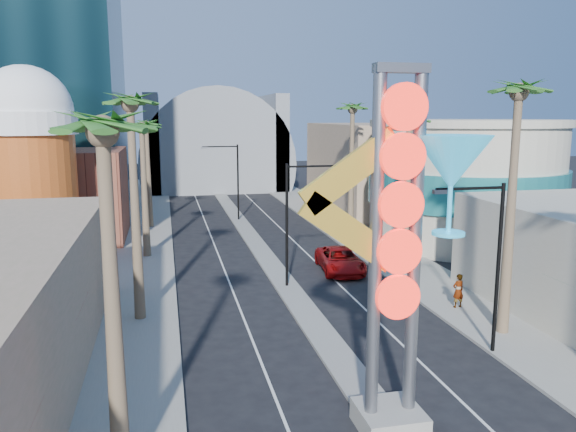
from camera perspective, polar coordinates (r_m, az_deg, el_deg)
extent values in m
cube|color=gray|center=(50.21, -14.51, -2.65)|extent=(5.00, 100.00, 0.15)
cube|color=gray|center=(52.93, 6.50, -1.73)|extent=(5.00, 100.00, 0.15)
cube|color=gray|center=(53.61, -4.21, -1.54)|extent=(1.60, 84.00, 0.15)
cube|color=brown|center=(53.14, -21.61, 1.96)|extent=(10.00, 10.00, 8.00)
cube|color=#958060|center=(66.51, 8.28, 4.94)|extent=(10.00, 20.00, 10.00)
cylinder|color=#AF4817|center=(45.41, -24.50, 1.74)|extent=(6.40, 6.40, 10.00)
cylinder|color=white|center=(45.02, -25.01, 8.55)|extent=(7.00, 7.00, 1.60)
sphere|color=white|center=(45.02, -25.09, 9.57)|extent=(6.60, 6.60, 6.60)
cylinder|color=#B5B099|center=(51.13, 17.51, 3.03)|extent=(16.00, 16.00, 10.00)
cylinder|color=teal|center=(51.13, 17.51, 3.03)|extent=(16.60, 16.60, 3.00)
cylinder|color=#B5B099|center=(50.79, 17.83, 8.97)|extent=(16.60, 16.60, 0.60)
cylinder|color=slate|center=(86.58, -7.49, 5.49)|extent=(22.00, 16.00, 22.00)
cube|color=slate|center=(86.09, -13.56, 7.27)|extent=(2.00, 16.00, 14.00)
cube|color=slate|center=(87.62, -1.61, 7.59)|extent=(2.00, 16.00, 14.00)
cube|color=gray|center=(21.30, 10.26, -19.63)|extent=(2.20, 2.20, 0.80)
cylinder|color=slate|center=(18.78, 8.87, -3.59)|extent=(0.44, 0.44, 12.00)
cylinder|color=slate|center=(19.32, 12.75, -3.33)|extent=(0.44, 0.44, 12.00)
cube|color=slate|center=(18.58, 11.46, 14.52)|extent=(1.80, 0.50, 0.30)
cylinder|color=red|center=(18.20, 11.77, 10.82)|extent=(1.50, 0.25, 1.50)
cylinder|color=red|center=(18.24, 11.60, 5.95)|extent=(1.50, 0.25, 1.50)
cylinder|color=red|center=(18.42, 11.43, 1.13)|extent=(1.50, 0.25, 1.50)
cylinder|color=red|center=(18.72, 11.26, -3.56)|extent=(1.50, 0.25, 1.50)
cylinder|color=red|center=(19.14, 11.10, -8.07)|extent=(1.50, 0.25, 1.50)
cube|color=yellow|center=(18.02, 6.42, 4.61)|extent=(3.47, 0.25, 2.80)
cube|color=yellow|center=(18.32, 6.30, -1.63)|extent=(3.47, 0.25, 2.80)
cone|color=#29B5EA|center=(19.42, 16.31, 5.25)|extent=(2.60, 2.60, 1.80)
cylinder|color=#29B5EA|center=(19.61, 16.07, 0.59)|extent=(0.16, 0.16, 1.60)
cylinder|color=#29B5EA|center=(19.75, 15.96, -1.70)|extent=(1.10, 1.10, 0.12)
cylinder|color=black|center=(35.46, -0.12, -1.10)|extent=(0.18, 0.18, 8.00)
cube|color=black|center=(35.34, 2.74, 5.08)|extent=(3.60, 0.12, 0.12)
cube|color=slate|center=(35.80, 5.22, 4.95)|extent=(0.60, 0.25, 0.18)
cylinder|color=black|center=(58.86, -5.10, 3.36)|extent=(0.18, 0.18, 8.00)
cube|color=black|center=(58.33, -6.92, 7.02)|extent=(3.60, 0.12, 0.12)
cube|color=slate|center=(58.21, -8.50, 6.87)|extent=(0.60, 0.25, 0.18)
cylinder|color=black|center=(27.28, 20.55, -5.21)|extent=(0.18, 0.18, 8.00)
cube|color=black|center=(25.71, 18.03, 2.68)|extent=(3.24, 0.12, 0.12)
cube|color=slate|center=(25.03, 15.17, 2.40)|extent=(0.60, 0.25, 0.18)
cylinder|color=brown|center=(17.04, -17.34, -9.78)|extent=(0.40, 0.40, 10.50)
sphere|color=#1F531B|center=(16.07, -18.33, 8.14)|extent=(2.40, 2.40, 2.40)
cylinder|color=brown|center=(30.47, -15.24, 0.02)|extent=(0.40, 0.40, 11.50)
sphere|color=#1F531B|center=(30.03, -15.75, 10.88)|extent=(2.40, 2.40, 2.40)
cylinder|color=brown|center=(44.41, -14.36, 2.17)|extent=(0.40, 0.40, 10.00)
sphere|color=#1F531B|center=(44.02, -14.65, 8.63)|extent=(2.40, 2.40, 2.40)
cylinder|color=brown|center=(56.32, -13.99, 3.82)|extent=(0.40, 0.40, 10.00)
sphere|color=#1F531B|center=(56.01, -14.21, 8.91)|extent=(2.40, 2.40, 2.40)
cylinder|color=brown|center=(29.46, 21.63, -0.19)|extent=(0.40, 0.40, 12.00)
sphere|color=#1F531B|center=(29.07, 22.42, 11.53)|extent=(2.40, 2.40, 2.40)
cylinder|color=brown|center=(39.94, 11.98, 1.77)|extent=(0.40, 0.40, 10.50)
sphere|color=#1F531B|center=(39.54, 12.26, 9.32)|extent=(2.40, 2.40, 2.40)
cylinder|color=brown|center=(50.97, 6.45, 4.27)|extent=(0.40, 0.40, 11.50)
sphere|color=#1F531B|center=(50.71, 6.59, 10.74)|extent=(2.40, 2.40, 2.40)
imported|color=#A10C0C|center=(40.07, 5.31, -4.48)|extent=(3.21, 6.16, 1.66)
imported|color=gray|center=(33.54, 16.91, -7.27)|extent=(0.78, 0.58, 1.97)
imported|color=gray|center=(36.80, 19.10, -5.84)|extent=(1.12, 0.97, 1.97)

